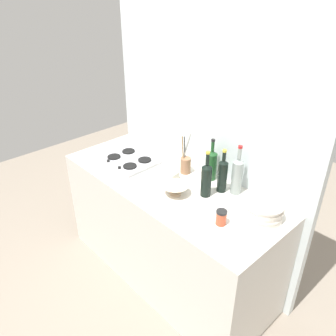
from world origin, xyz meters
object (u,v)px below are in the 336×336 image
wine_bottle_mid_right (237,175)px  wine_bottle_rightmost (222,175)px  stovetop_hob (129,160)px  plate_stack (265,211)px  wine_bottle_mid_left (211,164)px  utensil_crock (185,164)px  mixing_bowl (175,189)px  butter_dish (167,174)px  condiment_jar_front (221,217)px  wine_bottle_leftmost (206,179)px

wine_bottle_mid_right → wine_bottle_rightmost: (-0.08, -0.05, -0.01)m
stovetop_hob → plate_stack: bearing=7.9°
wine_bottle_mid_left → utensil_crock: bearing=-159.4°
stovetop_hob → wine_bottle_mid_left: bearing=24.1°
wine_bottle_mid_left → mixing_bowl: wine_bottle_mid_left is taller
butter_dish → condiment_jar_front: condiment_jar_front is taller
wine_bottle_mid_right → stovetop_hob: bearing=-163.1°
wine_bottle_leftmost → wine_bottle_rightmost: 0.13m
stovetop_hob → mixing_bowl: size_ratio=2.28×
plate_stack → butter_dish: (-0.78, -0.10, -0.03)m
stovetop_hob → wine_bottle_leftmost: 0.77m
stovetop_hob → wine_bottle_mid_right: 0.92m
wine_bottle_mid_left → wine_bottle_rightmost: size_ratio=1.00×
wine_bottle_rightmost → butter_dish: size_ratio=1.96×
mixing_bowl → wine_bottle_leftmost: bearing=44.5°
wine_bottle_mid_right → utensil_crock: (-0.44, -0.06, -0.07)m
wine_bottle_rightmost → plate_stack: bearing=-7.4°
wine_bottle_mid_left → wine_bottle_mid_right: (0.24, -0.02, 0.02)m
wine_bottle_leftmost → mixing_bowl: 0.23m
wine_bottle_mid_right → wine_bottle_mid_left: bearing=176.1°
wine_bottle_rightmost → condiment_jar_front: (0.24, -0.29, -0.08)m
stovetop_hob → utensil_crock: utensil_crock is taller
wine_bottle_mid_right → wine_bottle_rightmost: wine_bottle_mid_right is taller
wine_bottle_rightmost → mixing_bowl: wine_bottle_rightmost is taller
wine_bottle_mid_right → mixing_bowl: size_ratio=1.93×
mixing_bowl → utensil_crock: (-0.16, 0.27, 0.03)m
wine_bottle_leftmost → wine_bottle_mid_right: wine_bottle_mid_right is taller
wine_bottle_mid_right → utensil_crock: bearing=-172.7°
wine_bottle_mid_left → condiment_jar_front: (0.39, -0.36, -0.07)m
wine_bottle_mid_left → wine_bottle_leftmost: bearing=-58.2°
wine_bottle_rightmost → condiment_jar_front: bearing=-51.1°
wine_bottle_mid_right → utensil_crock: 0.44m
wine_bottle_leftmost → butter_dish: 0.37m
wine_bottle_mid_right → butter_dish: wine_bottle_mid_right is taller
stovetop_hob → butter_dish: (0.39, 0.06, 0.01)m
butter_dish → wine_bottle_mid_left: bearing=43.2°
wine_bottle_mid_left → butter_dish: wine_bottle_mid_left is taller
plate_stack → condiment_jar_front: (-0.15, -0.24, -0.01)m
wine_bottle_rightmost → mixing_bowl: 0.34m
utensil_crock → wine_bottle_mid_right: bearing=7.3°
condiment_jar_front → utensil_crock: bearing=153.8°
wine_bottle_mid_right → mixing_bowl: 0.43m
stovetop_hob → wine_bottle_rightmost: size_ratio=1.33×
plate_stack → wine_bottle_rightmost: size_ratio=0.72×
utensil_crock → plate_stack: bearing=-3.7°
butter_dish → utensil_crock: 0.16m
wine_bottle_rightmost → butter_dish: bearing=-159.1°
wine_bottle_mid_right → condiment_jar_front: wine_bottle_mid_right is taller
stovetop_hob → butter_dish: bearing=8.7°
plate_stack → wine_bottle_leftmost: size_ratio=0.68×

